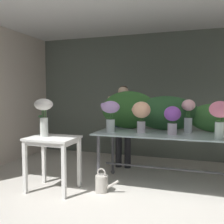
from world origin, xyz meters
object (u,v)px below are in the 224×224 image
at_px(vase_peach_lilies, 141,113).
at_px(side_table_white, 53,145).
at_px(florist, 123,118).
at_px(watering_can, 102,183).
at_px(display_table_glass, 166,141).
at_px(vase_blush_freesia, 188,113).
at_px(vase_violet_anemones, 172,118).
at_px(vase_white_roses_tall, 44,112).
at_px(vase_lilac_ranunculus, 110,112).
at_px(vase_rosy_stock, 220,114).

bearing_deg(vase_peach_lilies, side_table_white, -153.76).
height_order(florist, watering_can, florist).
relative_size(display_table_glass, vase_blush_freesia, 4.19).
height_order(vase_peach_lilies, vase_violet_anemones, vase_peach_lilies).
distance_m(florist, vase_blush_freesia, 1.35).
bearing_deg(vase_blush_freesia, florist, 152.37).
bearing_deg(vase_white_roses_tall, vase_lilac_ranunculus, 30.18).
height_order(display_table_glass, vase_white_roses_tall, vase_white_roses_tall).
bearing_deg(vase_lilac_ranunculus, vase_peach_lilies, 10.15).
bearing_deg(watering_can, vase_lilac_ranunculus, 88.24).
bearing_deg(display_table_glass, vase_lilac_ranunculus, -168.90).
xyz_separation_m(display_table_glass, vase_violet_anemones, (0.09, -0.11, 0.36)).
bearing_deg(vase_blush_freesia, side_table_white, -156.40).
bearing_deg(vase_rosy_stock, vase_lilac_ranunculus, 174.22).
bearing_deg(vase_lilac_ranunculus, side_table_white, -145.15).
distance_m(display_table_glass, florist, 1.20).
relative_size(side_table_white, florist, 0.50).
bearing_deg(watering_can, display_table_glass, 31.30).
distance_m(vase_peach_lilies, vase_violet_anemones, 0.47).
distance_m(side_table_white, vase_blush_freesia, 2.06).
bearing_deg(vase_peach_lilies, vase_blush_freesia, 18.70).
bearing_deg(vase_peach_lilies, vase_rosy_stock, -12.50).
height_order(display_table_glass, side_table_white, display_table_glass).
bearing_deg(display_table_glass, vase_peach_lilies, -167.71).
bearing_deg(vase_violet_anemones, vase_lilac_ranunculus, -176.85).
height_order(vase_rosy_stock, watering_can, vase_rosy_stock).
bearing_deg(florist, vase_rosy_stock, -34.31).
bearing_deg(vase_lilac_ranunculus, display_table_glass, 11.10).
bearing_deg(florist, vase_lilac_ranunculus, -86.10).
xyz_separation_m(side_table_white, florist, (0.65, 1.43, 0.29)).
bearing_deg(vase_peach_lilies, watering_can, -137.64).
relative_size(display_table_glass, vase_rosy_stock, 4.25).
distance_m(vase_peach_lilies, vase_white_roses_tall, 1.43).
xyz_separation_m(side_table_white, watering_can, (0.70, 0.15, -0.54)).
relative_size(vase_violet_anemones, vase_white_roses_tall, 0.74).
bearing_deg(florist, vase_peach_lilies, -58.38).
distance_m(vase_rosy_stock, watering_can, 1.85).
distance_m(side_table_white, watering_can, 0.89).
distance_m(vase_blush_freesia, vase_rosy_stock, 0.61).
xyz_separation_m(vase_violet_anemones, watering_can, (-0.93, -0.40, -0.93)).
xyz_separation_m(vase_white_roses_tall, watering_can, (0.84, 0.15, -1.01)).
bearing_deg(vase_white_roses_tall, vase_blush_freesia, 22.10).
height_order(side_table_white, florist, florist).
distance_m(vase_lilac_ranunculus, vase_white_roses_tall, 0.98).
height_order(vase_violet_anemones, watering_can, vase_violet_anemones).
bearing_deg(vase_blush_freesia, watering_can, -150.08).
relative_size(florist, vase_violet_anemones, 3.77).
relative_size(vase_peach_lilies, vase_rosy_stock, 0.95).
distance_m(florist, watering_can, 1.52).
distance_m(vase_white_roses_tall, watering_can, 1.32).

